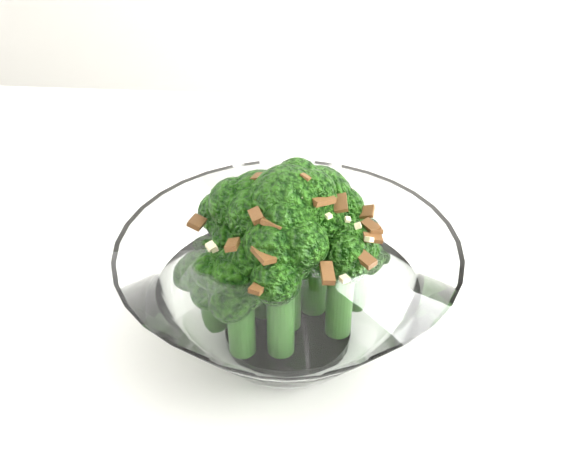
# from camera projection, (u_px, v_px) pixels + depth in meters

# --- Properties ---
(table) EXTENTS (1.28, 0.93, 0.75)m
(table) POSITION_uv_depth(u_px,v_px,m) (449.00, 345.00, 0.58)
(table) COLOR white
(table) RESTS_ON ground
(broccoli_dish) EXTENTS (0.24, 0.24, 0.15)m
(broccoli_dish) POSITION_uv_depth(u_px,v_px,m) (287.00, 278.00, 0.46)
(broccoli_dish) COLOR white
(broccoli_dish) RESTS_ON table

